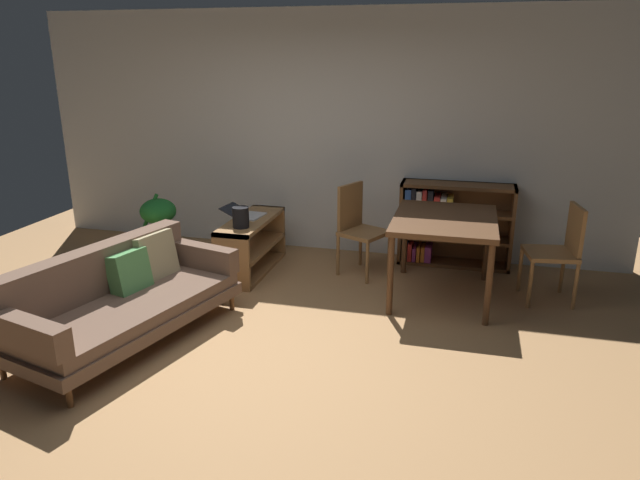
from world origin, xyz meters
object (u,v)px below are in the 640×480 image
Objects in this scene: dining_chair_near at (559,248)px; dining_chair_far at (358,225)px; media_console at (252,246)px; open_laptop at (245,214)px; bookshelf at (446,223)px; potted_floor_plant at (159,224)px; desk_speaker at (241,217)px; dining_table at (445,226)px; fabric_couch at (121,296)px.

dining_chair_near is 1.95m from dining_chair_far.
dining_chair_far is (1.10, 0.24, 0.24)m from media_console.
bookshelf is at bearing 18.30° from open_laptop.
bookshelf is (2.97, 0.88, -0.02)m from potted_floor_plant.
desk_speaker is 1.97m from dining_table.
fabric_couch is at bearing -129.01° from dining_chair_far.
dining_chair_far is at bearing 27.09° from desk_speaker.
dining_table is at bearing 3.73° from desk_speaker.
open_laptop is 1.21m from dining_chair_far.
dining_table is (2.99, -0.07, 0.22)m from potted_floor_plant.
desk_speaker is at bearing -11.00° from potted_floor_plant.
potted_floor_plant is (-1.01, -0.11, 0.20)m from media_console.
media_console is (0.47, 1.69, -0.08)m from fabric_couch.
fabric_couch is 2.49m from dining_chair_far.
desk_speaker is at bearing -150.92° from bookshelf.
dining_chair_near is 0.97× the size of dining_chair_far.
open_laptop is (0.37, 1.78, 0.24)m from fabric_couch.
dining_chair_far is (1.57, 1.93, 0.16)m from fabric_couch.
open_laptop reaches higher than media_console.
open_laptop is at bearing 106.27° from desk_speaker.
media_console is 1.15m from dining_chair_far.
potted_floor_plant is at bearing -170.49° from dining_chair_far.
fabric_couch is 1.84m from open_laptop.
desk_speaker is at bearing -176.27° from dining_table.
dining_table is (2.08, -0.27, 0.10)m from open_laptop.
media_console is at bearing 179.69° from dining_chair_near.
bookshelf reaches higher than potted_floor_plant.
dining_table reaches higher than media_console.
dining_table is (1.97, 0.13, 0.02)m from desk_speaker.
open_laptop is 0.42m from desk_speaker.
fabric_couch is at bearing -101.75° from open_laptop.
dining_chair_near is (3.02, -0.02, 0.23)m from media_console.
bookshelf reaches higher than fabric_couch.
dining_chair_far reaches higher than dining_table.
dining_chair_far is 1.02m from bookshelf.
media_console is at bearing 6.27° from potted_floor_plant.
fabric_couch is 1.76m from media_console.
desk_speaker is at bearing -73.73° from open_laptop.
fabric_couch is 2.17× the size of dining_chair_far.
bookshelf is (1.96, 0.77, 0.18)m from media_console.
media_console is 0.35m from open_laptop.
dining_chair_near is at bearing 25.61° from fabric_couch.
desk_speaker is at bearing -174.42° from dining_chair_near.
open_laptop is at bearing -172.78° from dining_chair_far.
potted_floor_plant is (-0.91, -0.20, -0.12)m from open_laptop.
dining_chair_near is at bearing -0.31° from media_console.
fabric_couch is 1.80× the size of media_console.
dining_chair_near is at bearing 5.58° from desk_speaker.
dining_chair_near reaches higher than open_laptop.
open_laptop is at bearing 172.57° from dining_table.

